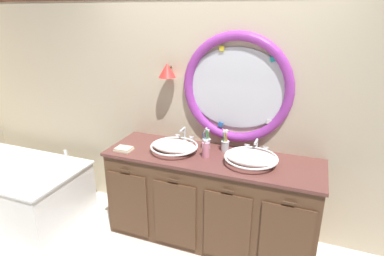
{
  "coord_description": "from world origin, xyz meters",
  "views": [
    {
      "loc": [
        0.89,
        -2.36,
        2.17
      ],
      "look_at": [
        -0.11,
        0.25,
        1.15
      ],
      "focal_mm": 30.07,
      "sensor_mm": 36.0,
      "label": 1
    }
  ],
  "objects_px": {
    "bathtub": "(17,184)",
    "toothbrush_holder_right": "(225,145)",
    "soap_dispenser": "(206,149)",
    "toothbrush_holder_left": "(206,143)",
    "sink_basin_right": "(251,158)",
    "folded_hand_towel": "(124,149)",
    "sink_basin_left": "(174,146)"
  },
  "relations": [
    {
      "from": "bathtub",
      "to": "sink_basin_left",
      "type": "bearing_deg",
      "value": 9.73
    },
    {
      "from": "sink_basin_left",
      "to": "sink_basin_right",
      "type": "relative_size",
      "value": 0.97
    },
    {
      "from": "toothbrush_holder_right",
      "to": "toothbrush_holder_left",
      "type": "bearing_deg",
      "value": -178.27
    },
    {
      "from": "bathtub",
      "to": "soap_dispenser",
      "type": "height_order",
      "value": "soap_dispenser"
    },
    {
      "from": "soap_dispenser",
      "to": "toothbrush_holder_left",
      "type": "bearing_deg",
      "value": 106.63
    },
    {
      "from": "sink_basin_left",
      "to": "toothbrush_holder_left",
      "type": "distance_m",
      "value": 0.32
    },
    {
      "from": "bathtub",
      "to": "folded_hand_towel",
      "type": "xyz_separation_m",
      "value": [
        1.35,
        0.16,
        0.58
      ]
    },
    {
      "from": "folded_hand_towel",
      "to": "bathtub",
      "type": "bearing_deg",
      "value": -173.43
    },
    {
      "from": "sink_basin_left",
      "to": "toothbrush_holder_right",
      "type": "xyz_separation_m",
      "value": [
        0.45,
        0.19,
        0.01
      ]
    },
    {
      "from": "bathtub",
      "to": "soap_dispenser",
      "type": "xyz_separation_m",
      "value": [
        2.14,
        0.3,
        0.64
      ]
    },
    {
      "from": "soap_dispenser",
      "to": "toothbrush_holder_right",
      "type": "bearing_deg",
      "value": 56.95
    },
    {
      "from": "sink_basin_left",
      "to": "toothbrush_holder_left",
      "type": "relative_size",
      "value": 2.09
    },
    {
      "from": "bathtub",
      "to": "toothbrush_holder_left",
      "type": "xyz_separation_m",
      "value": [
        2.08,
        0.5,
        0.63
      ]
    },
    {
      "from": "sink_basin_left",
      "to": "soap_dispenser",
      "type": "relative_size",
      "value": 2.65
    },
    {
      "from": "sink_basin_left",
      "to": "toothbrush_holder_right",
      "type": "distance_m",
      "value": 0.49
    },
    {
      "from": "toothbrush_holder_right",
      "to": "folded_hand_towel",
      "type": "height_order",
      "value": "toothbrush_holder_right"
    },
    {
      "from": "sink_basin_left",
      "to": "soap_dispenser",
      "type": "xyz_separation_m",
      "value": [
        0.32,
        -0.01,
        0.02
      ]
    },
    {
      "from": "sink_basin_left",
      "to": "sink_basin_right",
      "type": "bearing_deg",
      "value": 0.0
    },
    {
      "from": "sink_basin_left",
      "to": "folded_hand_towel",
      "type": "bearing_deg",
      "value": -161.46
    },
    {
      "from": "folded_hand_towel",
      "to": "sink_basin_left",
      "type": "bearing_deg",
      "value": 18.54
    },
    {
      "from": "bathtub",
      "to": "soap_dispenser",
      "type": "relative_size",
      "value": 8.61
    },
    {
      "from": "soap_dispenser",
      "to": "sink_basin_right",
      "type": "bearing_deg",
      "value": 1.07
    },
    {
      "from": "toothbrush_holder_right",
      "to": "sink_basin_left",
      "type": "bearing_deg",
      "value": -157.01
    },
    {
      "from": "bathtub",
      "to": "toothbrush_holder_left",
      "type": "relative_size",
      "value": 6.77
    },
    {
      "from": "bathtub",
      "to": "toothbrush_holder_right",
      "type": "distance_m",
      "value": 2.41
    },
    {
      "from": "bathtub",
      "to": "toothbrush_holder_right",
      "type": "bearing_deg",
      "value": 12.5
    },
    {
      "from": "bathtub",
      "to": "sink_basin_left",
      "type": "distance_m",
      "value": 1.95
    },
    {
      "from": "sink_basin_right",
      "to": "toothbrush_holder_left",
      "type": "xyz_separation_m",
      "value": [
        -0.48,
        0.19,
        0.0
      ]
    },
    {
      "from": "sink_basin_right",
      "to": "toothbrush_holder_left",
      "type": "bearing_deg",
      "value": 158.66
    },
    {
      "from": "toothbrush_holder_left",
      "to": "folded_hand_towel",
      "type": "relative_size",
      "value": 1.33
    },
    {
      "from": "toothbrush_holder_left",
      "to": "soap_dispenser",
      "type": "height_order",
      "value": "toothbrush_holder_left"
    },
    {
      "from": "sink_basin_right",
      "to": "folded_hand_towel",
      "type": "relative_size",
      "value": 2.87
    }
  ]
}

